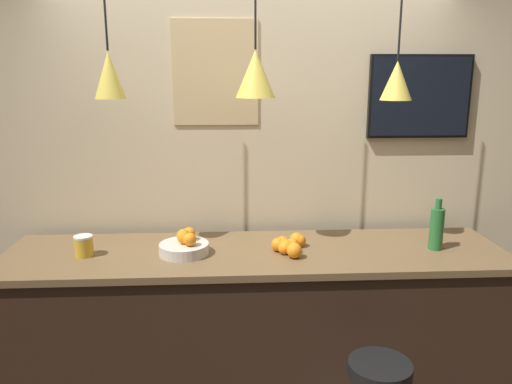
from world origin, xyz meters
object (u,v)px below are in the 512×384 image
Objects in this scene: juice_bottle at (437,228)px; mounted_tv at (420,97)px; fruit_bowl at (185,246)px; spread_jar at (84,246)px.

mounted_tv is at bearing 87.63° from juice_bottle.
fruit_bowl is at bearing 179.88° from juice_bottle.
juice_bottle is 0.86m from mounted_tv.
juice_bottle is at bearing 0.00° from spread_jar.
fruit_bowl is 2.37× the size of spread_jar.
mounted_tv is (1.48, 0.45, 0.81)m from fruit_bowl.
mounted_tv reaches higher than spread_jar.
spread_jar is 0.18× the size of mounted_tv.
juice_bottle is at bearing -0.12° from fruit_bowl.
mounted_tv is (2.04, 0.46, 0.80)m from spread_jar.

